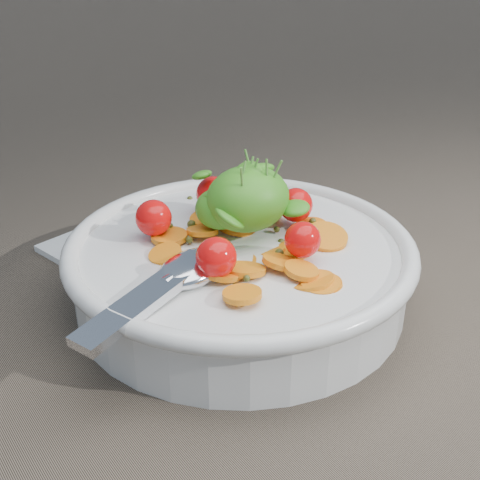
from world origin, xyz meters
TOP-DOWN VIEW (x-y plane):
  - ground at (0.00, 0.00)m, footprint 6.00×6.00m
  - bowl at (-0.02, 0.02)m, footprint 0.32×0.29m
  - napkin at (-0.03, 0.16)m, footprint 0.20×0.19m

SIDE VIEW (x-z plane):
  - ground at x=0.00m, z-range 0.00..0.00m
  - napkin at x=-0.03m, z-range 0.00..0.01m
  - bowl at x=-0.02m, z-range -0.03..0.10m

